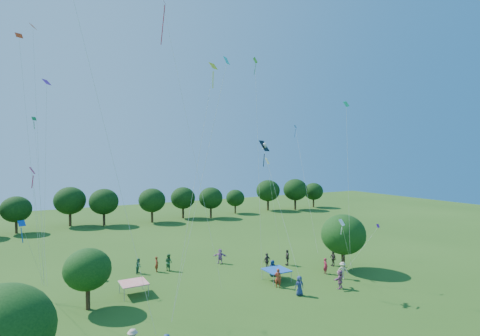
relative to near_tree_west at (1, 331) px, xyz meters
The scene contains 39 objects.
near_tree_west is the anchor object (origin of this frame).
near_tree_north 11.67m from the near_tree_west, 64.69° to the left, with size 3.60×3.60×4.77m.
near_tree_east 30.71m from the near_tree_west, 15.66° to the left, with size 4.60×4.60×5.82m.
treeline 48.64m from the near_tree_west, 73.48° to the left, with size 88.01×8.77×6.77m.
tent_red_stripe 15.06m from the near_tree_west, 53.48° to the left, with size 2.20×2.20×1.10m.
tent_blue 23.51m from the near_tree_west, 22.41° to the left, with size 2.20×2.20×1.10m.
crowd_person_0 21.94m from the near_tree_west, 12.96° to the left, with size 0.83×0.45×1.67m, color navy.
crowd_person_1 22.16m from the near_tree_west, 19.60° to the left, with size 0.64×0.41×1.73m, color #A1321D.
crowd_person_2 21.93m from the near_tree_west, 51.33° to the left, with size 0.86×0.46×1.74m, color #296036.
crowd_person_3 28.36m from the near_tree_west, 12.78° to the left, with size 1.08×0.49×1.66m, color #C2B69B.
crowd_person_4 26.24m from the near_tree_west, 28.71° to the left, with size 0.98×0.45×1.67m, color #483C3A.
crowd_person_5 25.93m from the near_tree_west, ahead, with size 1.59×0.57×1.70m, color #9D5B84.
crowd_person_6 24.49m from the near_tree_west, 24.97° to the left, with size 0.79×0.43×1.60m, color #1A314D.
crowd_person_7 21.37m from the near_tree_west, 54.17° to the left, with size 0.59×0.38×1.57m, color maroon.
crowd_person_8 20.75m from the near_tree_west, 58.79° to the left, with size 0.76×0.41×1.53m, color #235237.
crowd_person_10 28.56m from the near_tree_west, 26.15° to the left, with size 1.01×0.46×1.71m, color #3E3632.
crowd_person_11 25.75m from the near_tree_west, 40.70° to the left, with size 1.50×0.54×1.61m, color #A962A7.
crowd_person_13 28.51m from the near_tree_west, 16.90° to the left, with size 0.60×0.38×1.60m, color maroon.
crowd_person_14 12.98m from the near_tree_west, 84.57° to the left, with size 0.88×0.48×1.79m, color #255830.
crowd_person_15 19.02m from the near_tree_west, 69.81° to the left, with size 1.05×0.47×1.61m, color #B9AC94.
crowd_person_16 31.44m from the near_tree_west, 18.47° to the left, with size 0.95×0.43×1.63m, color #443937.
pirate_kite 23.32m from the near_tree_west, 22.77° to the left, with size 1.29×6.19×12.04m.
red_high_kite 20.84m from the near_tree_west, 35.48° to the left, with size 4.41×2.32×23.06m.
small_kite_0 12.23m from the near_tree_west, 82.22° to the left, with size 0.96×4.00×9.85m.
small_kite_1 20.45m from the near_tree_west, 86.72° to the left, with size 1.67×2.87×21.03m.
small_kite_2 17.26m from the near_tree_west, 19.61° to the left, with size 4.48×2.73×17.50m.
small_kite_3 20.59m from the near_tree_west, 84.70° to the left, with size 0.95×7.32×14.40m.
small_kite_4 34.81m from the near_tree_west, 28.05° to the left, with size 2.12×6.88×14.46m.
small_kite_5 28.72m from the near_tree_west, ahead, with size 1.86×2.24×4.43m.
small_kite_6 27.33m from the near_tree_west, 28.89° to the left, with size 2.55×1.18×10.41m.
small_kite_7 15.96m from the near_tree_west, 11.00° to the left, with size 4.02×0.86×17.28m.
small_kite_8 21.97m from the near_tree_west, 84.22° to the left, with size 0.76×4.43×22.35m.
small_kite_9 12.63m from the near_tree_west, 23.67° to the left, with size 4.56×1.39×20.28m.
small_kite_10 32.03m from the near_tree_west, 13.92° to the left, with size 2.91×0.64×2.98m.
small_kite_11 25.59m from the near_tree_west, 26.36° to the left, with size 0.46×1.91×19.92m.
small_kite_12 10.95m from the near_tree_west, 85.40° to the left, with size 1.72×4.08×6.10m.
small_kite_13 18.63m from the near_tree_west, 80.77° to the left, with size 0.90×1.36×17.06m.
small_kite_14 24.68m from the near_tree_west, ahead, with size 3.55×2.13×5.30m.
small_kite_15 29.05m from the near_tree_west, 11.00° to the left, with size 0.84×0.66×15.65m.
Camera 1 is at (-14.12, -11.50, 12.02)m, focal length 28.00 mm.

